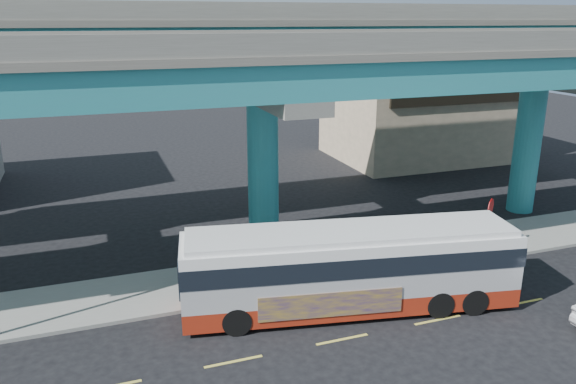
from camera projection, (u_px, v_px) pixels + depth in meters
name	position (u px, v px, depth m)	size (l,w,h in m)	color
ground	(339.00, 335.00, 20.31)	(120.00, 120.00, 0.00)	black
sidewalk	(287.00, 272.00, 25.23)	(70.00, 4.00, 0.15)	gray
lane_markings	(342.00, 339.00, 20.04)	(58.00, 0.12, 0.01)	#D8C64C
viaduct	(261.00, 60.00, 25.79)	(52.00, 12.40, 11.70)	teal
building_beige	(423.00, 114.00, 45.75)	(14.00, 10.23, 7.00)	#C4AA8C
transit_bus	(351.00, 266.00, 21.69)	(13.26, 5.12, 3.33)	maroon
stop_sign	(490.00, 213.00, 26.59)	(0.70, 0.48, 2.73)	gray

